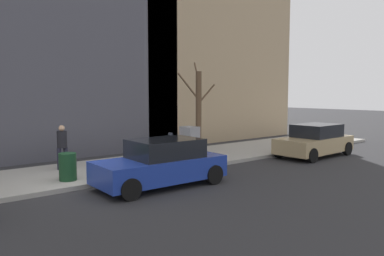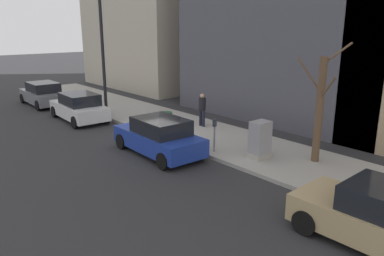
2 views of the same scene
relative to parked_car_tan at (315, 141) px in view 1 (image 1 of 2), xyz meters
The scene contains 10 objects.
ground_plane 10.88m from the parked_car_tan, 84.43° to the left, with size 120.00×120.00×0.00m, color #2B2B2D.
sidewalk 11.25m from the parked_car_tan, 74.21° to the left, with size 4.00×36.00×0.15m, color #9E9B93.
parked_car_tan is the anchor object (origin of this frame).
parked_car_blue 8.89m from the parked_car_tan, 90.72° to the left, with size 2.01×4.24×1.52m.
parking_meter 7.52m from the parked_car_tan, 78.46° to the left, with size 0.14×0.10×1.35m.
utility_box 6.20m from the parked_car_tan, 67.70° to the left, with size 0.83×0.61×1.43m.
bare_tree 5.72m from the parked_car_tan, 48.51° to the left, with size 1.33×1.89×4.37m.
trash_bin 11.35m from the parked_car_tan, 80.09° to the left, with size 0.56×0.56×0.90m, color #14381E.
pedestrian_near_meter 11.33m from the parked_car_tan, 70.39° to the left, with size 0.36×0.40×1.66m.
office_block_center 17.31m from the parked_car_tan, 36.53° to the left, with size 12.71×12.71×14.38m, color #4C4C56.
Camera 1 is at (-10.98, 4.85, 3.00)m, focal length 35.00 mm.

